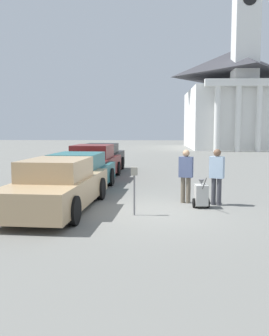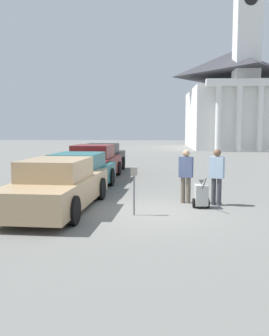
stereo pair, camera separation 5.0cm
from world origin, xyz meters
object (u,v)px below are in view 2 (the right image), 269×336
at_px(parked_car_black, 102,159).
at_px(equipment_cart, 201,195).
at_px(parking_meter, 134,182).
at_px(church, 235,94).
at_px(parked_car_tan, 58,186).
at_px(parked_car_teal, 79,174).
at_px(person_supervisor, 217,173).
at_px(parked_car_maroon, 94,164).
at_px(person_worker, 186,173).

xyz_separation_m(parked_car_black, equipment_cart, (4.11, -8.55, -0.33)).
relative_size(parking_meter, equipment_cart, 1.31).
xyz_separation_m(parking_meter, church, (9.83, 33.90, 5.21)).
bearing_deg(parked_car_tan, church, 73.91).
height_order(parked_car_teal, parked_car_black, parked_car_black).
height_order(parked_car_teal, parking_meter, parked_car_teal).
distance_m(parked_car_tan, person_supervisor, 4.71).
relative_size(parked_car_teal, parked_car_black, 1.06).
relative_size(parked_car_maroon, equipment_cart, 4.89).
xyz_separation_m(parked_car_teal, person_supervisor, (4.62, -2.08, 0.30)).
relative_size(parked_car_tan, parked_car_teal, 1.03).
xyz_separation_m(equipment_cart, church, (7.92, 32.88, 5.74)).
xyz_separation_m(person_worker, equipment_cart, (0.39, -0.70, -0.56)).
distance_m(parked_car_black, church, 27.66).
relative_size(parked_car_teal, person_worker, 3.14).
height_order(person_worker, church, church).
height_order(parked_car_teal, equipment_cart, parked_car_teal).
distance_m(person_worker, church, 33.63).
distance_m(parked_car_tan, parked_car_teal, 2.97).
relative_size(person_supervisor, church, 0.07).
xyz_separation_m(parked_car_tan, parked_car_teal, (0.00, 2.97, -0.02)).
relative_size(equipment_cart, church, 0.04).
height_order(parked_car_black, church, church).
bearing_deg(church, equipment_cart, -103.54).
height_order(parking_meter, equipment_cart, parking_meter).
bearing_deg(parked_car_maroon, person_worker, -50.80).
distance_m(parked_car_black, equipment_cart, 9.49).
relative_size(parked_car_tan, equipment_cart, 5.41).
xyz_separation_m(parked_car_tan, parking_meter, (2.19, -0.55, 0.22)).
height_order(parked_car_maroon, church, church).
bearing_deg(parked_car_maroon, person_supervisor, -46.34).
relative_size(person_worker, church, 0.07).
xyz_separation_m(parked_car_teal, parked_car_black, (0.00, 6.07, 0.04)).
bearing_deg(person_worker, parked_car_teal, -7.64).
distance_m(parked_car_teal, parked_car_black, 6.07).
xyz_separation_m(parked_car_teal, person_worker, (3.72, -1.78, 0.28)).
height_order(parked_car_tan, parked_car_black, parked_car_black).
height_order(parked_car_maroon, person_worker, person_worker).
bearing_deg(parking_meter, parked_car_teal, 121.92).
height_order(parked_car_maroon, parked_car_black, parked_car_maroon).
relative_size(parked_car_teal, equipment_cart, 5.26).
xyz_separation_m(parked_car_tan, parked_car_black, (0.00, 9.04, 0.03)).
xyz_separation_m(parked_car_black, person_supervisor, (4.62, -8.15, 0.26)).
distance_m(parked_car_tan, equipment_cart, 4.15).
relative_size(parking_meter, church, 0.05).
relative_size(parked_car_black, parking_meter, 3.79).
relative_size(parked_car_teal, person_supervisor, 3.07).
distance_m(person_supervisor, church, 33.70).
height_order(parked_car_teal, person_supervisor, person_supervisor).
height_order(parked_car_tan, person_supervisor, person_supervisor).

